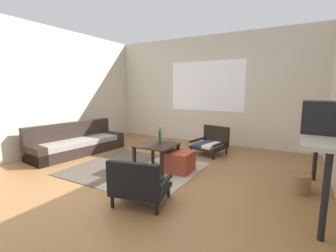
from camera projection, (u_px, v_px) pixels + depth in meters
name	position (u px, v px, depth m)	size (l,w,h in m)	color
ground_plane	(135.00, 180.00, 3.58)	(7.80, 7.80, 0.00)	olive
far_wall_with_window	(207.00, 90.00, 6.00)	(5.60, 0.13, 2.70)	beige
side_wall_left	(42.00, 91.00, 4.93)	(0.12, 6.60, 2.70)	beige
area_rug	(135.00, 169.00, 4.08)	(2.09, 1.86, 0.01)	#4C4238
couch	(77.00, 144.00, 5.06)	(0.93, 2.05, 0.66)	black
coffee_table	(157.00, 149.00, 3.94)	(0.61, 0.63, 0.46)	black
armchair_by_window	(211.00, 142.00, 5.04)	(0.74, 0.75, 0.58)	black
armchair_striped_foreground	(139.00, 184.00, 2.77)	(0.74, 0.66, 0.58)	black
ottoman_orange	(179.00, 162.00, 3.92)	(0.43, 0.43, 0.35)	#993D28
console_shelf	(322.00, 140.00, 2.75)	(0.45, 1.79, 0.88)	#B2AD9E
crt_television	(325.00, 117.00, 2.66)	(0.47, 0.36, 0.37)	black
clay_vase	(322.00, 119.00, 3.06)	(0.21, 0.21, 0.32)	#935B38
glass_bottle	(160.00, 136.00, 4.08)	(0.06, 0.06, 0.26)	#194723
wicker_basket	(299.00, 183.00, 3.16)	(0.29, 0.29, 0.25)	olive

